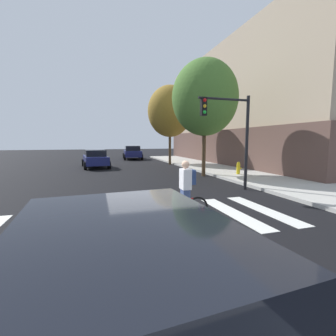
% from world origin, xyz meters
% --- Properties ---
extents(ground_plane, '(120.00, 120.00, 0.00)m').
position_xyz_m(ground_plane, '(0.00, 0.00, 0.00)').
color(ground_plane, black).
extents(crosswalk_stripes, '(8.40, 3.40, 0.01)m').
position_xyz_m(crosswalk_stripes, '(-0.28, 0.00, 0.01)').
color(crosswalk_stripes, silver).
rests_on(crosswalk_stripes, ground).
extents(manhole_cover, '(0.64, 0.64, 0.01)m').
position_xyz_m(manhole_cover, '(-0.04, -2.51, 0.00)').
color(manhole_cover, '#473D1E').
rests_on(manhole_cover, ground).
extents(sedan_near, '(2.38, 4.70, 1.59)m').
position_xyz_m(sedan_near, '(-1.30, -4.27, 0.82)').
color(sedan_near, '#B7B7BC').
rests_on(sedan_near, ground).
extents(sedan_mid, '(2.37, 4.48, 1.50)m').
position_xyz_m(sedan_mid, '(-1.57, 14.33, 0.77)').
color(sedan_mid, navy).
rests_on(sedan_mid, ground).
extents(sedan_far, '(2.50, 4.87, 1.64)m').
position_xyz_m(sedan_far, '(2.77, 22.62, 0.85)').
color(sedan_far, navy).
rests_on(sedan_far, ground).
extents(cyclist, '(1.71, 0.36, 1.69)m').
position_xyz_m(cyclist, '(0.81, -0.24, 0.84)').
color(cyclist, black).
rests_on(cyclist, ground).
extents(traffic_light_near, '(2.47, 0.28, 4.20)m').
position_xyz_m(traffic_light_near, '(4.19, 2.89, 2.86)').
color(traffic_light_near, black).
rests_on(traffic_light_near, ground).
extents(fire_hydrant, '(0.33, 0.22, 0.78)m').
position_xyz_m(fire_hydrant, '(7.04, 6.49, 0.53)').
color(fire_hydrant, gold).
rests_on(fire_hydrant, sidewalk).
extents(street_tree_near, '(4.04, 4.04, 7.19)m').
position_xyz_m(street_tree_near, '(5.01, 7.27, 4.85)').
color(street_tree_near, '#4C3823').
rests_on(street_tree_near, ground).
extents(street_tree_mid, '(4.13, 4.13, 7.35)m').
position_xyz_m(street_tree_mid, '(5.22, 15.05, 4.97)').
color(street_tree_mid, '#4C3823').
rests_on(street_tree_mid, ground).
extents(corner_building, '(19.60, 23.57, 10.91)m').
position_xyz_m(corner_building, '(18.99, 14.08, 5.41)').
color(corner_building, brown).
rests_on(corner_building, ground).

